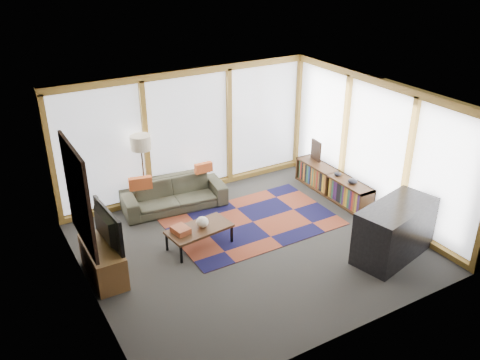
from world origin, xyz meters
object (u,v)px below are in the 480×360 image
coffee_table (200,237)px  bar_counter (395,231)px  bookshelf (333,184)px  tv_console (103,262)px  floor_lamp (143,174)px  television (102,227)px  sofa (174,194)px

coffee_table → bar_counter: (2.69, -1.86, 0.29)m
bookshelf → tv_console: tv_console is taller
bookshelf → tv_console: size_ratio=1.87×
floor_lamp → television: 2.12m
bookshelf → television: television is taller
floor_lamp → tv_console: size_ratio=1.41×
coffee_table → tv_console: (-1.68, -0.02, 0.09)m
floor_lamp → coffee_table: bearing=-79.0°
sofa → coffee_table: sofa is taller
sofa → floor_lamp: 0.73m
coffee_table → television: bearing=179.0°
sofa → bookshelf: size_ratio=0.97×
sofa → bookshelf: bearing=-14.8°
sofa → television: size_ratio=1.91×
sofa → tv_console: (-1.87, -1.54, -0.02)m
sofa → coffee_table: bearing=-90.7°
sofa → coffee_table: size_ratio=1.81×
floor_lamp → television: bearing=-127.5°
floor_lamp → television: floor_lamp is taller
bookshelf → bar_counter: size_ratio=1.39×
television → bar_counter: television is taller
bar_counter → floor_lamp: bearing=116.8°
sofa → bar_counter: bar_counter is taller
floor_lamp → bar_counter: (3.02, -3.57, -0.31)m
television → bar_counter: 4.72m
bookshelf → television: 4.89m
coffee_table → bar_counter: size_ratio=0.75×
bookshelf → bar_counter: 2.29m
sofa → tv_console: 2.42m
floor_lamp → bar_counter: 4.68m
bookshelf → television: (-4.84, -0.33, 0.60)m
sofa → floor_lamp: floor_lamp is taller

